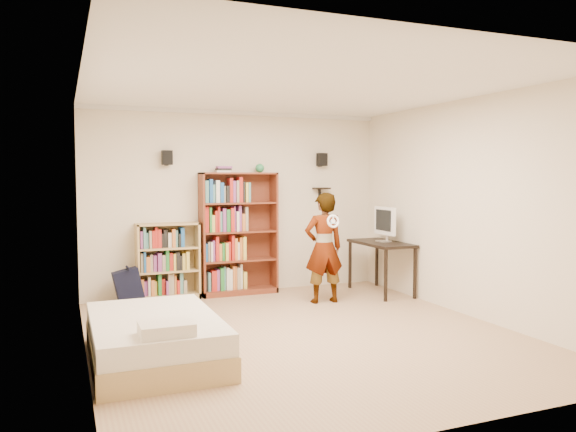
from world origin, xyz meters
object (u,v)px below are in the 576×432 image
person (324,248)px  tall_bookshelf (239,234)px  low_bookshelf (168,261)px  computer_desk (381,267)px  daybed (155,333)px

person → tall_bookshelf: bearing=-44.0°
low_bookshelf → person: size_ratio=0.71×
low_bookshelf → computer_desk: low_bookshelf is taller
tall_bookshelf → daybed: tall_bookshelf is taller
tall_bookshelf → person: tall_bookshelf is taller
computer_desk → daybed: (-3.60, -1.87, -0.12)m
tall_bookshelf → person: 1.35m
computer_desk → daybed: bearing=-152.6°
low_bookshelf → tall_bookshelf: bearing=-0.1°
daybed → low_bookshelf: bearing=77.4°
person → daybed: bearing=35.5°
low_bookshelf → daybed: size_ratio=0.61×
tall_bookshelf → low_bookshelf: (-1.04, 0.00, -0.36)m
tall_bookshelf → person: bearing=-47.1°
computer_desk → person: bearing=-166.9°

